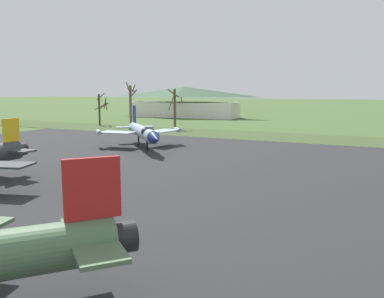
% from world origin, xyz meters
% --- Properties ---
extents(asphalt_apron, '(78.75, 63.51, 0.05)m').
position_xyz_m(asphalt_apron, '(0.00, 19.05, 0.03)').
color(asphalt_apron, '#28282B').
rests_on(asphalt_apron, ground).
extents(grass_verge_strip, '(138.75, 12.00, 0.06)m').
position_xyz_m(grass_verge_strip, '(0.00, 56.81, 0.03)').
color(grass_verge_strip, '#3A4E28').
rests_on(grass_verge_strip, ground).
extents(jet_fighter_front_right, '(12.39, 12.51, 5.04)m').
position_xyz_m(jet_fighter_front_right, '(-9.53, 37.20, 2.09)').
color(jet_fighter_front_right, '#8EA3B2').
rests_on(jet_fighter_front_right, ground).
extents(bare_tree_far_left, '(3.84, 2.44, 6.44)m').
position_xyz_m(bare_tree_far_left, '(-35.10, 60.56, 3.48)').
color(bare_tree_far_left, '#42382D').
rests_on(bare_tree_far_left, ground).
extents(bare_tree_left_of_center, '(2.10, 2.31, 8.60)m').
position_xyz_m(bare_tree_left_of_center, '(-30.18, 63.94, 4.51)').
color(bare_tree_left_of_center, brown).
rests_on(bare_tree_left_of_center, ground).
extents(bare_tree_center, '(2.67, 3.09, 7.25)m').
position_xyz_m(bare_tree_center, '(-18.10, 60.48, 3.93)').
color(bare_tree_center, brown).
rests_on(bare_tree_center, ground).
extents(visitor_building, '(29.73, 10.92, 7.87)m').
position_xyz_m(visitor_building, '(-31.60, 89.49, 3.92)').
color(visitor_building, silver).
rests_on(visitor_building, ground).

